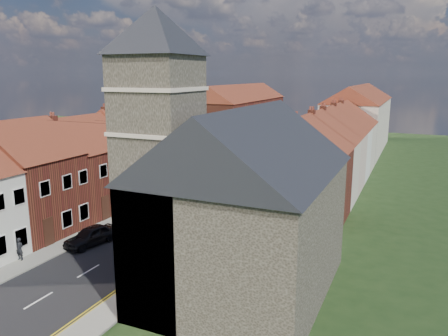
{
  "coord_description": "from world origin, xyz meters",
  "views": [
    {
      "loc": [
        18.2,
        -17.79,
        12.19
      ],
      "look_at": [
        1.86,
        18.81,
        3.5
      ],
      "focal_mm": 35.0,
      "sensor_mm": 36.0,
      "label": 1
    }
  ],
  "objects_px": {
    "church": "(234,192)",
    "lamppost": "(178,161)",
    "pedestrian_left": "(20,249)",
    "car_far": "(268,148)",
    "car_distant": "(273,146)",
    "car_near": "(91,236)",
    "pedestrian_right": "(232,203)"
  },
  "relations": [
    {
      "from": "church",
      "to": "lamppost",
      "type": "distance_m",
      "value": 21.38
    },
    {
      "from": "lamppost",
      "to": "pedestrian_left",
      "type": "height_order",
      "value": "lamppost"
    },
    {
      "from": "car_far",
      "to": "car_distant",
      "type": "relative_size",
      "value": 1.09
    },
    {
      "from": "car_distant",
      "to": "car_near",
      "type": "bearing_deg",
      "value": -81.42
    },
    {
      "from": "car_near",
      "to": "pedestrian_right",
      "type": "bearing_deg",
      "value": 70.96
    },
    {
      "from": "church",
      "to": "lamppost",
      "type": "height_order",
      "value": "church"
    },
    {
      "from": "car_far",
      "to": "pedestrian_left",
      "type": "relative_size",
      "value": 2.96
    },
    {
      "from": "lamppost",
      "to": "car_distant",
      "type": "distance_m",
      "value": 30.15
    },
    {
      "from": "church",
      "to": "car_far",
      "type": "xyz_separation_m",
      "value": [
        -12.55,
        43.67,
        -5.23
      ]
    },
    {
      "from": "lamppost",
      "to": "pedestrian_left",
      "type": "bearing_deg",
      "value": -93.94
    },
    {
      "from": "church",
      "to": "car_near",
      "type": "distance_m",
      "value": 13.4
    },
    {
      "from": "church",
      "to": "pedestrian_right",
      "type": "height_order",
      "value": "church"
    },
    {
      "from": "pedestrian_left",
      "to": "pedestrian_right",
      "type": "relative_size",
      "value": 0.92
    },
    {
      "from": "lamppost",
      "to": "car_far",
      "type": "bearing_deg",
      "value": 88.68
    },
    {
      "from": "car_far",
      "to": "car_near",
      "type": "bearing_deg",
      "value": -107.14
    },
    {
      "from": "pedestrian_left",
      "to": "pedestrian_right",
      "type": "distance_m",
      "value": 17.53
    },
    {
      "from": "lamppost",
      "to": "car_far",
      "type": "xyz_separation_m",
      "value": [
        0.62,
        26.99,
        -2.89
      ]
    },
    {
      "from": "car_near",
      "to": "pedestrian_left",
      "type": "distance_m",
      "value": 4.82
    },
    {
      "from": "lamppost",
      "to": "car_near",
      "type": "bearing_deg",
      "value": -85.97
    },
    {
      "from": "pedestrian_right",
      "to": "car_distant",
      "type": "bearing_deg",
      "value": -65.86
    },
    {
      "from": "lamppost",
      "to": "pedestrian_left",
      "type": "xyz_separation_m",
      "value": [
        -1.29,
        -18.69,
        -2.66
      ]
    },
    {
      "from": "lamppost",
      "to": "pedestrian_left",
      "type": "relative_size",
      "value": 3.96
    },
    {
      "from": "church",
      "to": "pedestrian_right",
      "type": "bearing_deg",
      "value": 113.29
    },
    {
      "from": "car_far",
      "to": "pedestrian_left",
      "type": "bearing_deg",
      "value": -110.09
    },
    {
      "from": "car_distant",
      "to": "pedestrian_right",
      "type": "relative_size",
      "value": 2.49
    },
    {
      "from": "car_near",
      "to": "pedestrian_right",
      "type": "distance_m",
      "value": 12.72
    },
    {
      "from": "pedestrian_left",
      "to": "lamppost",
      "type": "bearing_deg",
      "value": 79.47
    },
    {
      "from": "church",
      "to": "car_near",
      "type": "relative_size",
      "value": 3.73
    },
    {
      "from": "car_near",
      "to": "car_distant",
      "type": "relative_size",
      "value": 0.99
    },
    {
      "from": "car_near",
      "to": "pedestrian_left",
      "type": "relative_size",
      "value": 2.69
    },
    {
      "from": "car_distant",
      "to": "pedestrian_left",
      "type": "distance_m",
      "value": 48.72
    },
    {
      "from": "pedestrian_right",
      "to": "church",
      "type": "bearing_deg",
      "value": 125.79
    }
  ]
}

